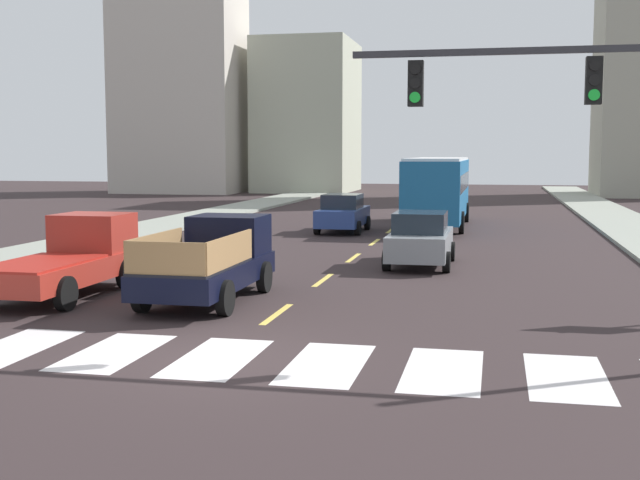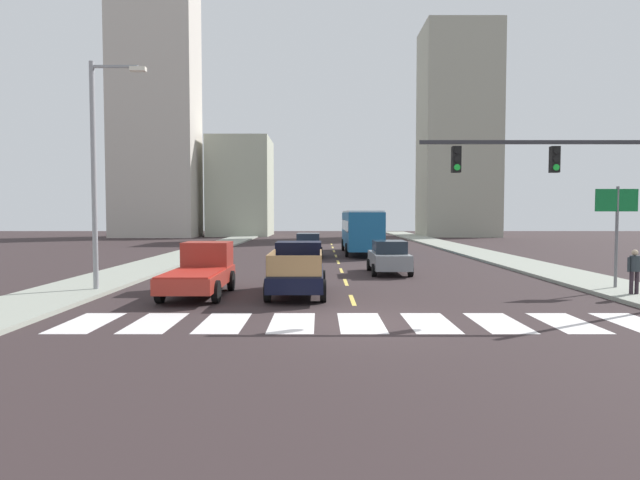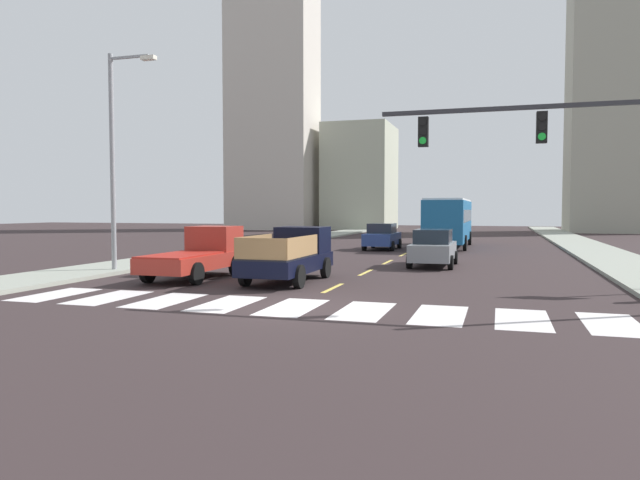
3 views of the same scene
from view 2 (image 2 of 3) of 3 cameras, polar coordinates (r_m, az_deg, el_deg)
The scene contains 32 objects.
ground_plane at distance 15.46m, azimuth 4.58°, elevation -8.80°, with size 160.00×160.00×0.00m, color #312627.
sidewalk_right at distance 35.39m, azimuth 20.31°, elevation -2.27°, with size 3.35×110.00×0.15m, color gray.
sidewalk_left at distance 34.66m, azimuth -16.29°, elevation -2.31°, with size 3.35×110.00×0.15m, color gray.
crosswalk_stripe_0 at distance 16.79m, azimuth -23.45°, elevation -8.08°, with size 1.26×2.90×0.01m, color silver.
crosswalk_stripe_1 at distance 16.11m, azimuth -16.98°, elevation -8.42°, with size 1.26×2.90×0.01m, color silver.
crosswalk_stripe_2 at distance 15.65m, azimuth -10.04°, elevation -8.67°, with size 1.26×2.90×0.01m, color silver.
crosswalk_stripe_3 at distance 15.43m, azimuth -2.78°, elevation -8.80°, with size 1.26×2.90×0.01m, color silver.
crosswalk_stripe_4 at distance 15.46m, azimuth 4.58°, elevation -8.79°, with size 1.26×2.90×0.01m, color silver.
crosswalk_stripe_5 at distance 15.73m, azimuth 11.80°, elevation -8.64°, with size 1.26×2.90×0.01m, color silver.
crosswalk_stripe_6 at distance 16.23m, azimuth 18.67°, elevation -8.37°, with size 1.26×2.90×0.01m, color silver.
crosswalk_stripe_7 at distance 16.95m, azimuth 25.02°, elevation -8.01°, with size 1.26×2.90×0.01m, color silver.
crosswalk_stripe_8 at distance 17.85m, azimuth 30.79°, elevation -7.60°, with size 1.26×2.90×0.01m, color silver.
lane_dash_0 at distance 19.38m, azimuth 3.67°, elevation -6.41°, with size 0.16×2.40×0.01m, color #E3C552.
lane_dash_1 at distance 24.32m, azimuth 2.96°, elevation -4.52°, with size 0.16×2.40×0.01m, color #E3C552.
lane_dash_2 at distance 29.28m, azimuth 2.49°, elevation -3.27°, with size 0.16×2.40×0.01m, color #E3C552.
lane_dash_3 at distance 34.26m, azimuth 2.15°, elevation -2.38°, with size 0.16×2.40×0.01m, color #E3C552.
lane_dash_4 at distance 39.24m, azimuth 1.90°, elevation -1.71°, with size 0.16×2.40×0.01m, color #E3C552.
lane_dash_5 at distance 44.22m, azimuth 1.71°, elevation -1.20°, with size 0.16×2.40×0.01m, color #E3C552.
lane_dash_6 at distance 49.21m, azimuth 1.56°, elevation -0.79°, with size 0.16×2.40×0.01m, color #E3C552.
lane_dash_7 at distance 54.20m, azimuth 1.43°, elevation -0.45°, with size 0.16×2.40×0.01m, color #E3C552.
pickup_stakebed at distance 20.79m, azimuth -2.20°, elevation -3.18°, with size 2.18×5.20×1.96m.
pickup_dark at distance 21.13m, azimuth -12.38°, elevation -3.19°, with size 2.18×5.20×1.96m.
city_bus at distance 41.39m, azimuth 4.60°, elevation 1.22°, with size 2.72×10.80×3.32m.
sedan_mid at distance 27.91m, azimuth 7.57°, elevation -1.82°, with size 2.02×4.40×1.72m.
sedan_near_left at distance 38.02m, azimuth -1.06°, elevation -0.56°, with size 2.02×4.40×1.72m.
traffic_signal_gantry at distance 19.26m, azimuth 26.79°, elevation 5.64°, with size 7.99×0.27×6.00m.
direction_sign_green at distance 24.46m, azimuth 29.29°, elevation 2.29°, with size 1.70×0.12×4.20m.
streetlight_left at distance 22.74m, azimuth -22.44°, elevation 7.30°, with size 2.20×0.28×9.00m.
pedestrian_walking at distance 22.84m, azimuth 30.74°, elevation -2.58°, with size 0.53×0.34×1.64m.
tower_tall_centre at distance 76.43m, azimuth 14.72°, elevation 11.04°, with size 9.94×8.50×28.29m, color #9F9C8B.
block_mid_left at distance 76.68m, azimuth -8.21°, elevation 5.57°, with size 8.36×10.07×13.62m, color #AAAE98.
block_mid_right at distance 75.54m, azimuth -16.95°, elevation 13.30°, with size 10.75×7.12×33.99m, color #BEB4A8.
Camera 2 is at (-1.17, -15.09, 3.12)m, focal length 29.98 mm.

